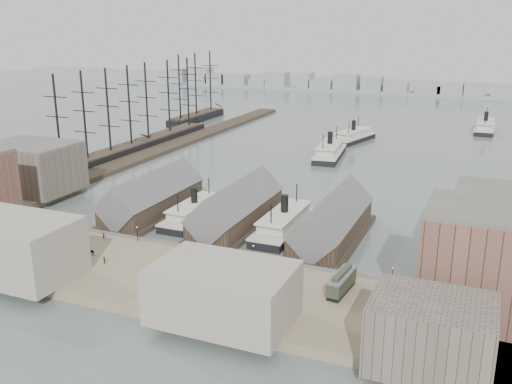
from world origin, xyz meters
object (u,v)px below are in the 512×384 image
at_px(horse_cart_left, 56,246).
at_px(tram, 342,283).
at_px(ferry_docked_west, 195,212).
at_px(horse_cart_center, 87,252).
at_px(horse_cart_right, 220,278).

bearing_deg(horse_cart_left, tram, -56.11).
distance_m(tram, horse_cart_left, 66.56).
bearing_deg(horse_cart_left, ferry_docked_west, 4.64).
distance_m(ferry_docked_west, horse_cart_center, 36.37).
relative_size(ferry_docked_west, tram, 2.52).
bearing_deg(horse_cart_right, ferry_docked_west, 14.93).
xyz_separation_m(ferry_docked_west, horse_cart_right, (25.73, -36.13, 0.55)).
bearing_deg(ferry_docked_west, horse_cart_right, -54.54).
bearing_deg(ferry_docked_west, horse_cart_left, -115.53).
bearing_deg(tram, horse_cart_left, -170.72).
bearing_deg(ferry_docked_west, tram, -32.21).
bearing_deg(tram, horse_cart_center, -170.09).
bearing_deg(horse_cart_left, horse_cart_center, -60.07).
bearing_deg(horse_cart_right, horse_cart_center, 68.41).
relative_size(tram, horse_cart_left, 2.34).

